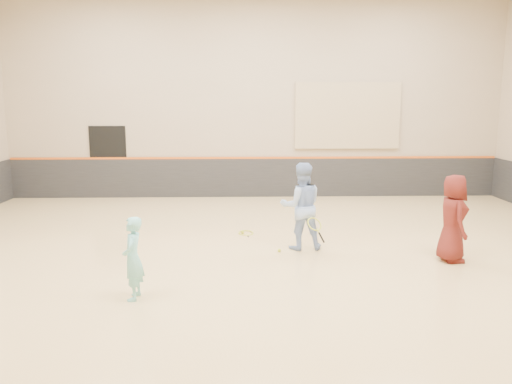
{
  "coord_description": "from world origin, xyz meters",
  "views": [
    {
      "loc": [
        -0.44,
        -9.29,
        2.89
      ],
      "look_at": [
        -0.16,
        0.4,
        1.15
      ],
      "focal_mm": 35.0,
      "sensor_mm": 36.0,
      "label": 1
    }
  ],
  "objects_px": {
    "spare_racket": "(246,231)",
    "young_man": "(453,218)",
    "instructor": "(301,206)",
    "girl": "(133,258)"
  },
  "relations": [
    {
      "from": "spare_racket",
      "to": "young_man",
      "type": "bearing_deg",
      "value": -28.37
    },
    {
      "from": "instructor",
      "to": "spare_racket",
      "type": "xyz_separation_m",
      "value": [
        -1.09,
        1.18,
        -0.81
      ]
    },
    {
      "from": "girl",
      "to": "spare_racket",
      "type": "relative_size",
      "value": 1.67
    },
    {
      "from": "girl",
      "to": "instructor",
      "type": "relative_size",
      "value": 0.72
    },
    {
      "from": "instructor",
      "to": "girl",
      "type": "bearing_deg",
      "value": 37.58
    },
    {
      "from": "young_man",
      "to": "spare_racket",
      "type": "bearing_deg",
      "value": 63.43
    },
    {
      "from": "girl",
      "to": "young_man",
      "type": "relative_size",
      "value": 0.78
    },
    {
      "from": "young_man",
      "to": "girl",
      "type": "bearing_deg",
      "value": 108.76
    },
    {
      "from": "instructor",
      "to": "spare_racket",
      "type": "height_order",
      "value": "instructor"
    },
    {
      "from": "girl",
      "to": "young_man",
      "type": "xyz_separation_m",
      "value": [
        5.47,
        1.67,
        0.18
      ]
    }
  ]
}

